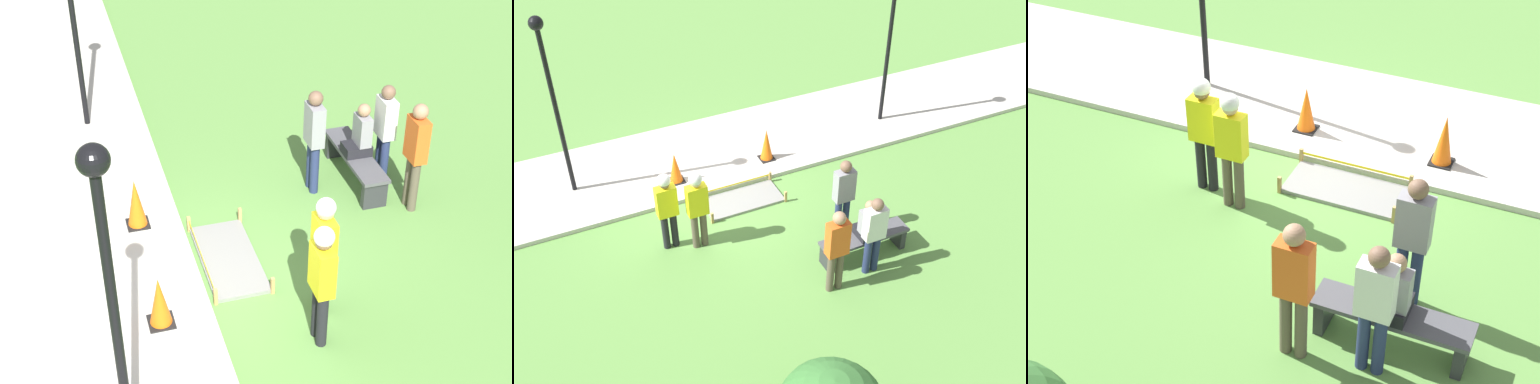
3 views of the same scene
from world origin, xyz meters
The scene contains 14 objects.
ground_plane centered at (0.00, 0.00, 0.00)m, with size 60.00×60.00×0.00m, color #5B8E42.
sidewalk centered at (0.00, -1.48, 0.05)m, with size 28.00×2.96×0.10m.
wet_concrete_patch centered at (-0.66, 0.48, 0.03)m, with size 1.74×0.85×0.26m.
traffic_cone_near_patch centered at (-1.75, -0.64, 0.49)m, with size 0.34×0.34×0.79m.
traffic_cone_far_patch centered at (0.44, -0.69, 0.46)m, with size 0.34×0.34×0.73m.
park_bench centered at (-2.13, 3.02, 0.36)m, with size 1.80×0.44×0.51m.
person_seated_on_bench centered at (-2.14, 3.07, 0.85)m, with size 0.36×0.44×0.89m.
worker_supervisor centered at (0.64, 1.41, 1.05)m, with size 0.40×0.25×1.76m.
worker_assistant centered at (1.18, 1.19, 1.04)m, with size 0.40×0.25×1.76m.
bystander_in_orange_shirt centered at (-1.18, 3.56, 1.03)m, with size 0.40×0.24×1.81m.
bystander_in_gray_shirt centered at (-2.03, 3.44, 0.98)m, with size 0.40×0.23×1.72m.
bystander_in_white_shirt centered at (-2.08, 2.26, 1.01)m, with size 0.40×0.23×1.77m.
lamppost_near centered at (2.57, -1.36, 2.70)m, with size 0.28×0.28×3.98m.
lamppost_far centered at (-5.14, -1.04, 2.55)m, with size 0.28×0.28×3.72m.
Camera 2 is at (3.40, 10.58, 8.72)m, focal length 45.00 mm.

